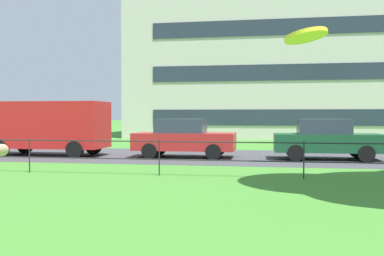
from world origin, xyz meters
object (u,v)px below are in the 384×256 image
panel_van_far_left (46,125)px  car_dark_green_far_right (327,139)px  frisbee (306,36)px  car_red_right (184,138)px  apartment_building_background (325,38)px

panel_van_far_left → car_dark_green_far_right: 11.31m
frisbee → car_red_right: (-3.74, 14.98, -1.40)m
panel_van_far_left → car_red_right: bearing=2.1°
car_red_right → car_dark_green_far_right: 5.51m
frisbee → apartment_building_background: apartment_building_background is taller
car_red_right → panel_van_far_left: bearing=-177.9°
frisbee → panel_van_far_left: (-9.53, 14.77, -0.91)m
car_dark_green_far_right → panel_van_far_left: bearing=-178.4°
frisbee → car_red_right: 15.50m
frisbee → panel_van_far_left: 17.60m
car_red_right → car_dark_green_far_right: same height
panel_van_far_left → frisbee: bearing=-57.2°
panel_van_far_left → car_red_right: 5.81m
panel_van_far_left → car_dark_green_far_right: bearing=1.6°
apartment_building_background → car_dark_green_far_right: bearing=-95.7°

